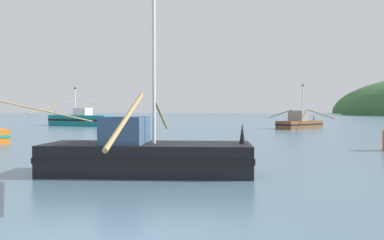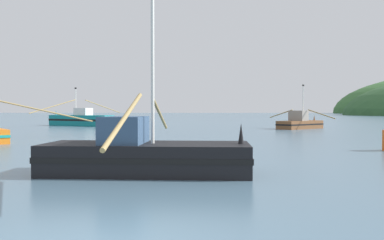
# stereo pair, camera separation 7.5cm
# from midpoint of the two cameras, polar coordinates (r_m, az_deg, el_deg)

# --- Properties ---
(fishing_boat_brown) EXTENTS (6.21, 6.55, 5.18)m
(fishing_boat_brown) POSITION_cam_midpoint_polar(r_m,az_deg,el_deg) (47.71, 15.19, -0.43)
(fishing_boat_brown) COLOR brown
(fishing_boat_brown) RESTS_ON ground
(fishing_boat_black) EXTENTS (7.08, 10.82, 7.38)m
(fishing_boat_black) POSITION_cam_midpoint_polar(r_m,az_deg,el_deg) (13.73, -6.83, -4.95)
(fishing_boat_black) COLOR black
(fishing_boat_black) RESTS_ON ground
(fishing_boat_teal) EXTENTS (10.40, 14.82, 5.33)m
(fishing_boat_teal) POSITION_cam_midpoint_polar(r_m,az_deg,el_deg) (56.61, -15.86, 0.06)
(fishing_boat_teal) COLOR #147F84
(fishing_boat_teal) RESTS_ON ground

